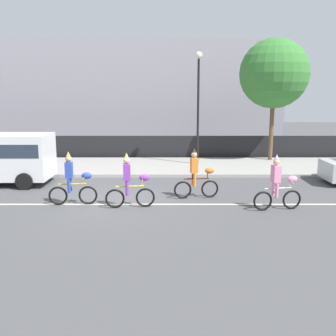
% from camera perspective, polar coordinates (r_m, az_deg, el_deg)
% --- Properties ---
extents(ground_plane, '(80.00, 80.00, 0.00)m').
position_cam_1_polar(ground_plane, '(14.70, -7.65, -4.71)').
color(ground_plane, '#4C4C4F').
extents(road_centre_line, '(36.00, 0.14, 0.01)m').
position_cam_1_polar(road_centre_line, '(14.22, -7.91, -5.23)').
color(road_centre_line, beige).
rests_on(road_centre_line, ground).
extents(sidewalk_curb, '(60.00, 5.00, 0.15)m').
position_cam_1_polar(sidewalk_curb, '(20.98, -5.31, 0.23)').
color(sidewalk_curb, '#9E9B93').
rests_on(sidewalk_curb, ground).
extents(fence_line, '(40.00, 0.08, 1.40)m').
position_cam_1_polar(fence_line, '(23.73, -4.69, 3.00)').
color(fence_line, black).
rests_on(fence_line, ground).
extents(building_backdrop, '(28.00, 8.00, 7.61)m').
position_cam_1_polar(building_backdrop, '(32.55, -10.29, 10.46)').
color(building_backdrop, '#99939E').
rests_on(building_backdrop, ground).
extents(parade_cyclist_cobalt, '(1.72, 0.50, 1.92)m').
position_cam_1_polar(parade_cyclist_cobalt, '(14.25, -13.59, -1.93)').
color(parade_cyclist_cobalt, black).
rests_on(parade_cyclist_cobalt, ground).
extents(parade_cyclist_purple, '(1.72, 0.51, 1.92)m').
position_cam_1_polar(parade_cyclist_purple, '(13.58, -5.43, -2.29)').
color(parade_cyclist_purple, black).
rests_on(parade_cyclist_purple, ground).
extents(parade_cyclist_orange, '(1.71, 0.52, 1.92)m').
position_cam_1_polar(parade_cyclist_orange, '(14.78, 4.27, -1.20)').
color(parade_cyclist_orange, black).
rests_on(parade_cyclist_orange, ground).
extents(parade_cyclist_pink, '(1.71, 0.53, 1.92)m').
position_cam_1_polar(parade_cyclist_pink, '(13.75, 15.80, -2.49)').
color(parade_cyclist_pink, black).
rests_on(parade_cyclist_pink, ground).
extents(street_lamp_post, '(0.36, 0.36, 5.86)m').
position_cam_1_polar(street_lamp_post, '(20.94, 4.49, 10.99)').
color(street_lamp_post, black).
rests_on(street_lamp_post, sidewalk_curb).
extents(street_tree_near_lamp, '(3.84, 3.84, 6.75)m').
position_cam_1_polar(street_tree_near_lamp, '(23.08, 15.21, 13.07)').
color(street_tree_near_lamp, brown).
rests_on(street_tree_near_lamp, sidewalk_curb).
extents(pedestrian_onlooker, '(0.32, 0.20, 1.62)m').
position_cam_1_polar(pedestrian_onlooker, '(23.30, -22.63, 2.83)').
color(pedestrian_onlooker, '#33333D').
rests_on(pedestrian_onlooker, sidewalk_curb).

